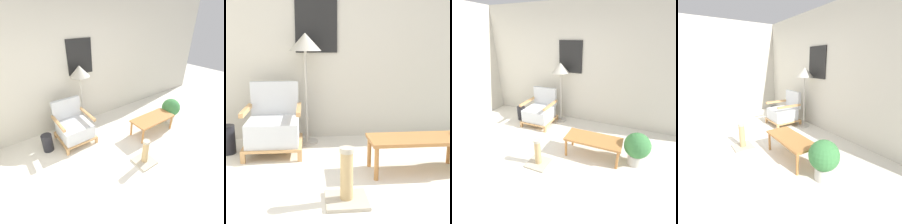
{
  "view_description": "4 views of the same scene",
  "coord_description": "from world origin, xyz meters",
  "views": [
    {
      "loc": [
        -1.77,
        -1.01,
        2.35
      ],
      "look_at": [
        0.09,
        1.55,
        0.55
      ],
      "focal_mm": 28.0,
      "sensor_mm": 36.0,
      "label": 1
    },
    {
      "loc": [
        -0.25,
        -1.88,
        1.3
      ],
      "look_at": [
        0.09,
        1.55,
        0.55
      ],
      "focal_mm": 50.0,
      "sensor_mm": 36.0,
      "label": 2
    },
    {
      "loc": [
        1.39,
        -1.5,
        2.03
      ],
      "look_at": [
        0.09,
        1.55,
        0.55
      ],
      "focal_mm": 28.0,
      "sensor_mm": 36.0,
      "label": 3
    },
    {
      "loc": [
        3.08,
        -0.34,
        1.57
      ],
      "look_at": [
        0.09,
        1.55,
        0.55
      ],
      "focal_mm": 28.0,
      "sensor_mm": 36.0,
      "label": 4
    }
  ],
  "objects": [
    {
      "name": "vase",
      "position": [
        -1.23,
        1.85,
        0.17
      ],
      "size": [
        0.2,
        0.2,
        0.35
      ],
      "primitive_type": "cylinder",
      "color": "black",
      "rests_on": "ground_plane"
    },
    {
      "name": "armchair",
      "position": [
        -0.66,
        1.85,
        0.32
      ],
      "size": [
        0.68,
        0.7,
        0.84
      ],
      "color": "tan",
      "rests_on": "ground_plane"
    },
    {
      "name": "ground_plane",
      "position": [
        0.0,
        0.0,
        0.0
      ],
      "size": [
        14.0,
        14.0,
        0.0
      ],
      "primitive_type": "plane",
      "color": "silver"
    },
    {
      "name": "potted_plant",
      "position": [
        1.56,
        1.16,
        0.33
      ],
      "size": [
        0.42,
        0.42,
        0.58
      ],
      "color": "beige",
      "rests_on": "ground_plane"
    },
    {
      "name": "coffee_table",
      "position": [
        0.85,
        1.09,
        0.32
      ],
      "size": [
        0.97,
        0.43,
        0.37
      ],
      "color": "#B2753D",
      "rests_on": "ground_plane"
    },
    {
      "name": "wall_back",
      "position": [
        -0.0,
        2.47,
        1.35
      ],
      "size": [
        8.0,
        0.09,
        2.7
      ],
      "color": "beige",
      "rests_on": "ground_plane"
    },
    {
      "name": "scratching_post",
      "position": [
        0.06,
        0.51,
        0.16
      ],
      "size": [
        0.36,
        0.36,
        0.48
      ],
      "color": "#B2A893",
      "rests_on": "ground_plane"
    },
    {
      "name": "floor_lamp",
      "position": [
        -0.26,
        2.18,
        1.24
      ],
      "size": [
        0.41,
        0.41,
        1.44
      ],
      "color": "#B7B2A8",
      "rests_on": "ground_plane"
    }
  ]
}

